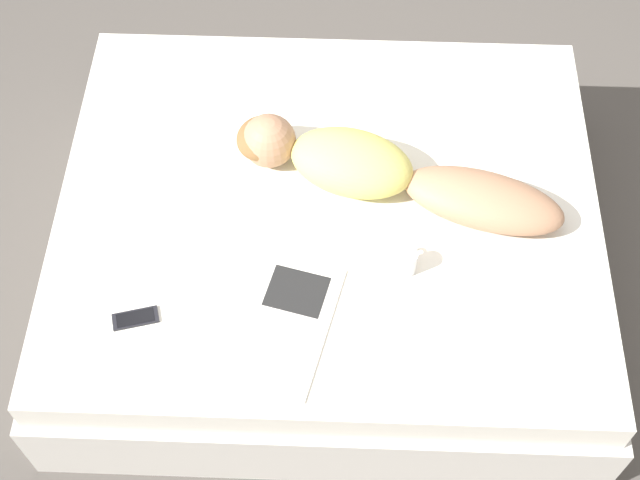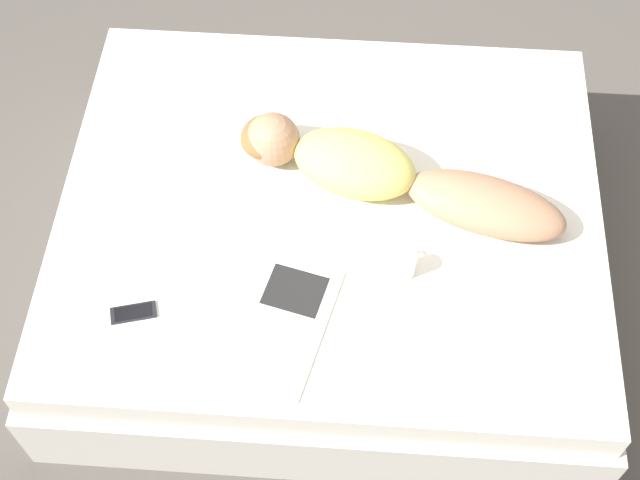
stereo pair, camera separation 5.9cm
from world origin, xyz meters
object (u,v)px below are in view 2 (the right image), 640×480
Objects in this scene: open_magazine at (283,321)px; cell_phone at (133,313)px; coffee_mug at (406,264)px; person at (382,173)px.

open_magazine is 0.51m from cell_phone.
person is at bearing 14.92° from coffee_mug.
open_magazine is 0.47m from coffee_mug.
person is 2.18× the size of open_magazine.
coffee_mug is at bearing -149.07° from person.
coffee_mug is (0.23, -0.41, 0.05)m from open_magazine.
coffee_mug is (-0.36, -0.10, -0.04)m from person.
coffee_mug is at bearing -91.04° from cell_phone.
person is 12.18× the size of coffee_mug.
coffee_mug reaches higher than cell_phone.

